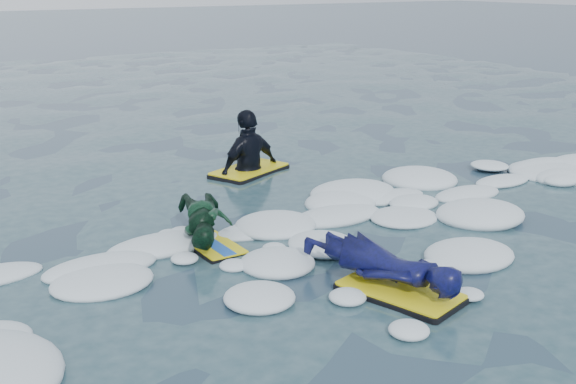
# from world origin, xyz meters

# --- Properties ---
(ground) EXTENTS (120.00, 120.00, 0.00)m
(ground) POSITION_xyz_m (0.00, 0.00, 0.00)
(ground) COLOR #1B2942
(ground) RESTS_ON ground
(foam_band) EXTENTS (12.00, 3.10, 0.30)m
(foam_band) POSITION_xyz_m (0.00, 1.03, 0.00)
(foam_band) COLOR silver
(foam_band) RESTS_ON ground
(prone_woman_unit) EXTENTS (0.98, 1.77, 0.44)m
(prone_woman_unit) POSITION_xyz_m (0.26, -0.48, 0.22)
(prone_woman_unit) COLOR black
(prone_woman_unit) RESTS_ON ground
(prone_child_unit) EXTENTS (1.05, 1.37, 0.48)m
(prone_child_unit) POSITION_xyz_m (-0.68, 1.47, 0.25)
(prone_child_unit) COLOR black
(prone_child_unit) RESTS_ON ground
(waiting_rider_unit) EXTENTS (1.38, 1.09, 1.82)m
(waiting_rider_unit) POSITION_xyz_m (1.14, 3.81, 0.06)
(waiting_rider_unit) COLOR black
(waiting_rider_unit) RESTS_ON ground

